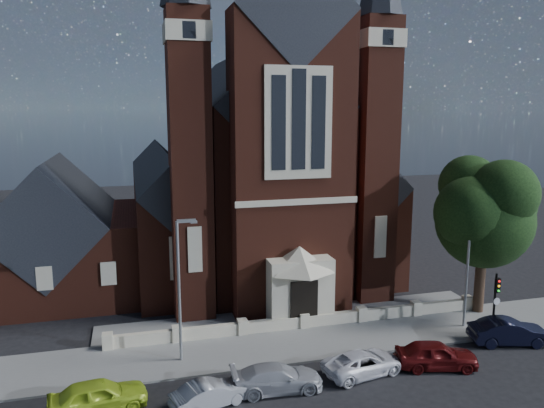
{
  "coord_description": "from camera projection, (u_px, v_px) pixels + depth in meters",
  "views": [
    {
      "loc": [
        -10.21,
        -23.84,
        13.93
      ],
      "look_at": [
        -0.63,
        12.0,
        7.19
      ],
      "focal_mm": 35.0,
      "sensor_mm": 36.0,
      "label": 1
    }
  ],
  "objects": [
    {
      "name": "street_tree",
      "position": [
        489.0,
        215.0,
        35.13
      ],
      "size": [
        6.4,
        6.6,
        10.7
      ],
      "color": "black",
      "rests_on": "ground"
    },
    {
      "name": "forecourt_wall",
      "position": [
        304.0,
        329.0,
        33.93
      ],
      "size": [
        24.0,
        0.4,
        0.9
      ],
      "primitive_type": "cube",
      "color": "beige",
      "rests_on": "ground"
    },
    {
      "name": "car_silver_a",
      "position": [
        210.0,
        394.0,
        25.0
      ],
      "size": [
        4.0,
        2.38,
        1.24
      ],
      "primitive_type": "imported",
      "rotation": [
        0.0,
        0.0,
        1.87
      ],
      "color": "#94969B",
      "rests_on": "ground"
    },
    {
      "name": "car_silver_b",
      "position": [
        277.0,
        378.0,
        26.39
      ],
      "size": [
        4.73,
        2.14,
        1.34
      ],
      "primitive_type": "imported",
      "rotation": [
        0.0,
        0.0,
        1.51
      ],
      "color": "#A4A6AC",
      "rests_on": "ground"
    },
    {
      "name": "car_white_suv",
      "position": [
        363.0,
        363.0,
        28.06
      ],
      "size": [
        4.78,
        2.89,
        1.24
      ],
      "primitive_type": "imported",
      "rotation": [
        0.0,
        0.0,
        1.77
      ],
      "color": "white",
      "rests_on": "ground"
    },
    {
      "name": "car_lime_van",
      "position": [
        98.0,
        396.0,
        24.58
      ],
      "size": [
        4.7,
        2.45,
        1.53
      ],
      "primitive_type": "imported",
      "rotation": [
        0.0,
        0.0,
        1.72
      ],
      "color": "#A7C828",
      "rests_on": "ground"
    },
    {
      "name": "forecourt_paving",
      "position": [
        294.0,
        317.0,
        35.83
      ],
      "size": [
        26.0,
        3.0,
        0.14
      ],
      "primitive_type": "cube",
      "color": "slate",
      "rests_on": "ground"
    },
    {
      "name": "traffic_signal",
      "position": [
        496.0,
        296.0,
        32.39
      ],
      "size": [
        0.28,
        0.42,
        4.0
      ],
      "color": "black",
      "rests_on": "ground"
    },
    {
      "name": "ground",
      "position": [
        270.0,
        286.0,
        42.01
      ],
      "size": [
        120.0,
        120.0,
        0.0
      ],
      "primitive_type": "plane",
      "color": "black",
      "rests_on": "ground"
    },
    {
      "name": "street_lamp_right",
      "position": [
        469.0,
        259.0,
        33.29
      ],
      "size": [
        1.16,
        0.22,
        8.09
      ],
      "color": "gray",
      "rests_on": "ground"
    },
    {
      "name": "car_navy",
      "position": [
        509.0,
        332.0,
        31.6
      ],
      "size": [
        4.89,
        2.67,
        1.53
      ],
      "primitive_type": "imported",
      "rotation": [
        0.0,
        0.0,
        1.33
      ],
      "color": "black",
      "rests_on": "ground"
    },
    {
      "name": "pavement_strip",
      "position": [
        314.0,
        342.0,
        32.03
      ],
      "size": [
        60.0,
        5.0,
        0.12
      ],
      "primitive_type": "cube",
      "color": "slate",
      "rests_on": "ground"
    },
    {
      "name": "church",
      "position": [
        248.0,
        172.0,
        48.09
      ],
      "size": [
        20.01,
        34.9,
        29.2
      ],
      "color": "#512115",
      "rests_on": "ground"
    },
    {
      "name": "car_dark_red",
      "position": [
        436.0,
        355.0,
        28.69
      ],
      "size": [
        4.71,
        2.84,
        1.5
      ],
      "primitive_type": "imported",
      "rotation": [
        0.0,
        0.0,
        1.31
      ],
      "color": "#550E0F",
      "rests_on": "ground"
    },
    {
      "name": "street_lamp_left",
      "position": [
        180.0,
        283.0,
        28.72
      ],
      "size": [
        1.16,
        0.22,
        8.09
      ],
      "color": "gray",
      "rests_on": "ground"
    },
    {
      "name": "parish_hall",
      "position": [
        56.0,
        241.0,
        40.07
      ],
      "size": [
        12.0,
        12.2,
        10.24
      ],
      "color": "#512115",
      "rests_on": "ground"
    }
  ]
}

